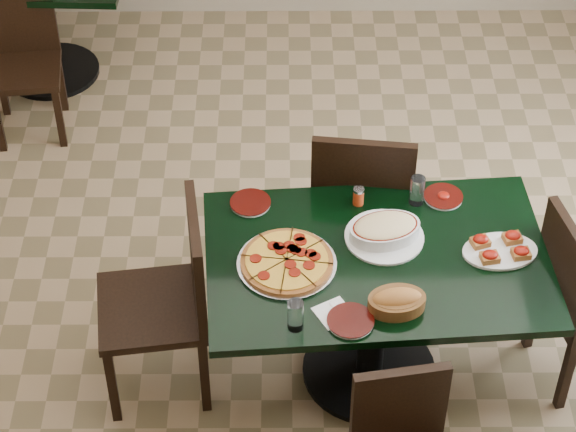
{
  "coord_description": "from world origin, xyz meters",
  "views": [
    {
      "loc": [
        -0.03,
        -3.59,
        4.06
      ],
      "look_at": [
        -0.02,
        0.0,
        0.71
      ],
      "focal_mm": 70.0,
      "sensor_mm": 36.0,
      "label": 1
    }
  ],
  "objects_px": {
    "chair_left": "(172,293)",
    "back_chair_near": "(23,53)",
    "main_table": "(375,287)",
    "bruschetta_platter": "(500,249)",
    "pepperoni_pizza": "(287,262)",
    "lasagna_casserole": "(385,230)",
    "chair_far": "(362,198)",
    "bread_basket": "(397,301)"
  },
  "relations": [
    {
      "from": "chair_left",
      "to": "back_chair_near",
      "type": "relative_size",
      "value": 1.15
    },
    {
      "from": "main_table",
      "to": "bruschetta_platter",
      "type": "bearing_deg",
      "value": -1.53
    },
    {
      "from": "pepperoni_pizza",
      "to": "lasagna_casserole",
      "type": "height_order",
      "value": "lasagna_casserole"
    },
    {
      "from": "chair_far",
      "to": "bread_basket",
      "type": "height_order",
      "value": "chair_far"
    },
    {
      "from": "main_table",
      "to": "chair_left",
      "type": "distance_m",
      "value": 0.87
    },
    {
      "from": "chair_far",
      "to": "bread_basket",
      "type": "xyz_separation_m",
      "value": [
        0.08,
        -0.87,
        0.23
      ]
    },
    {
      "from": "main_table",
      "to": "chair_left",
      "type": "xyz_separation_m",
      "value": [
        -0.87,
        -0.02,
        -0.01
      ]
    },
    {
      "from": "pepperoni_pizza",
      "to": "lasagna_casserole",
      "type": "distance_m",
      "value": 0.44
    },
    {
      "from": "bruschetta_platter",
      "to": "chair_far",
      "type": "bearing_deg",
      "value": 126.56
    },
    {
      "from": "main_table",
      "to": "chair_far",
      "type": "xyz_separation_m",
      "value": [
        -0.02,
        0.58,
        -0.01
      ]
    },
    {
      "from": "main_table",
      "to": "lasagna_casserole",
      "type": "relative_size",
      "value": 4.35
    },
    {
      "from": "back_chair_near",
      "to": "bruschetta_platter",
      "type": "height_order",
      "value": "back_chair_near"
    },
    {
      "from": "chair_far",
      "to": "lasagna_casserole",
      "type": "xyz_separation_m",
      "value": [
        0.06,
        -0.47,
        0.24
      ]
    },
    {
      "from": "back_chair_near",
      "to": "bruschetta_platter",
      "type": "relative_size",
      "value": 2.48
    },
    {
      "from": "chair_far",
      "to": "bruschetta_platter",
      "type": "height_order",
      "value": "chair_far"
    },
    {
      "from": "chair_far",
      "to": "bread_basket",
      "type": "distance_m",
      "value": 0.9
    },
    {
      "from": "main_table",
      "to": "chair_far",
      "type": "bearing_deg",
      "value": 88.16
    },
    {
      "from": "pepperoni_pizza",
      "to": "back_chair_near",
      "type": "bearing_deg",
      "value": 127.1
    },
    {
      "from": "main_table",
      "to": "chair_far",
      "type": "relative_size",
      "value": 1.51
    },
    {
      "from": "chair_far",
      "to": "back_chair_near",
      "type": "bearing_deg",
      "value": -28.8
    },
    {
      "from": "main_table",
      "to": "bruschetta_platter",
      "type": "height_order",
      "value": "bruschetta_platter"
    },
    {
      "from": "main_table",
      "to": "chair_left",
      "type": "height_order",
      "value": "chair_left"
    },
    {
      "from": "chair_left",
      "to": "pepperoni_pizza",
      "type": "xyz_separation_m",
      "value": [
        0.49,
        -0.03,
        0.21
      ]
    },
    {
      "from": "pepperoni_pizza",
      "to": "chair_left",
      "type": "bearing_deg",
      "value": 176.96
    },
    {
      "from": "chair_left",
      "to": "pepperoni_pizza",
      "type": "height_order",
      "value": "chair_left"
    },
    {
      "from": "main_table",
      "to": "bruschetta_platter",
      "type": "distance_m",
      "value": 0.55
    },
    {
      "from": "lasagna_casserole",
      "to": "bruschetta_platter",
      "type": "distance_m",
      "value": 0.49
    },
    {
      "from": "pepperoni_pizza",
      "to": "lasagna_casserole",
      "type": "xyz_separation_m",
      "value": [
        0.41,
        0.16,
        0.03
      ]
    },
    {
      "from": "back_chair_near",
      "to": "pepperoni_pizza",
      "type": "xyz_separation_m",
      "value": [
        1.46,
        -1.93,
        0.29
      ]
    },
    {
      "from": "back_chair_near",
      "to": "lasagna_casserole",
      "type": "height_order",
      "value": "back_chair_near"
    },
    {
      "from": "pepperoni_pizza",
      "to": "bread_basket",
      "type": "bearing_deg",
      "value": -29.15
    },
    {
      "from": "pepperoni_pizza",
      "to": "bread_basket",
      "type": "relative_size",
      "value": 1.65
    },
    {
      "from": "bread_basket",
      "to": "bruschetta_platter",
      "type": "relative_size",
      "value": 0.73
    },
    {
      "from": "chair_far",
      "to": "chair_left",
      "type": "xyz_separation_m",
      "value": [
        -0.85,
        -0.6,
        -0.0
      ]
    },
    {
      "from": "chair_far",
      "to": "pepperoni_pizza",
      "type": "height_order",
      "value": "chair_far"
    },
    {
      "from": "chair_left",
      "to": "bread_basket",
      "type": "height_order",
      "value": "chair_left"
    },
    {
      "from": "chair_left",
      "to": "bruschetta_platter",
      "type": "xyz_separation_m",
      "value": [
        1.38,
        0.04,
        0.22
      ]
    },
    {
      "from": "chair_far",
      "to": "lasagna_casserole",
      "type": "distance_m",
      "value": 0.53
    },
    {
      "from": "lasagna_casserole",
      "to": "chair_far",
      "type": "bearing_deg",
      "value": 83.25
    },
    {
      "from": "chair_left",
      "to": "chair_far",
      "type": "bearing_deg",
      "value": 117.57
    },
    {
      "from": "back_chair_near",
      "to": "bread_basket",
      "type": "distance_m",
      "value": 2.9
    },
    {
      "from": "chair_far",
      "to": "bruschetta_platter",
      "type": "relative_size",
      "value": 2.87
    }
  ]
}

